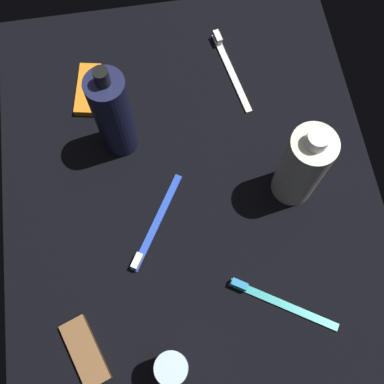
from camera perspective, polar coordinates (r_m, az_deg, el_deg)
ground_plane at (r=81.03cm, az=-0.00°, el=-0.86°), size 84.00×64.00×1.20cm
lotion_bottle at (r=77.13cm, az=-9.47°, el=9.19°), size 6.16×6.16×21.49cm
bodywash_bottle at (r=74.93cm, az=13.19°, el=3.00°), size 6.94×6.94×19.33cm
deodorant_stick at (r=71.02cm, az=-2.39°, el=-20.48°), size 4.55×4.55×10.18cm
toothbrush_white at (r=92.04cm, az=4.54°, el=14.89°), size 17.91×4.53×2.10cm
toothbrush_blue at (r=78.55cm, az=-4.59°, el=-4.25°), size 15.88×10.59×2.10cm
toothbrush_teal at (r=77.12cm, az=10.20°, el=-12.87°), size 10.58×15.89×2.10cm
snack_bar_orange at (r=90.89cm, az=-12.42°, el=12.01°), size 10.97×5.92×1.50cm
snack_bar_brown at (r=77.03cm, az=-12.77°, el=-18.34°), size 11.14×7.26×1.50cm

